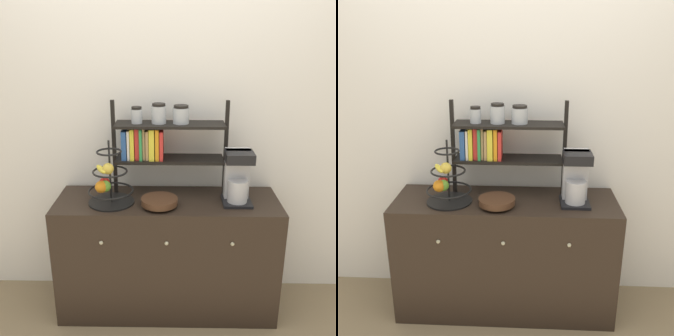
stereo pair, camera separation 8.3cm
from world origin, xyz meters
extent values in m
plane|color=#847051|center=(0.00, 0.00, 0.00)|extent=(12.00, 12.00, 0.00)
cube|color=silver|center=(0.00, 0.52, 1.30)|extent=(7.00, 0.05, 2.60)
cube|color=black|center=(0.00, 0.24, 0.41)|extent=(1.44, 0.48, 0.81)
sphere|color=#B2AD8C|center=(-0.40, -0.01, 0.63)|extent=(0.02, 0.02, 0.02)
sphere|color=#B2AD8C|center=(0.00, -0.01, 0.63)|extent=(0.02, 0.02, 0.02)
sphere|color=#B2AD8C|center=(0.40, -0.01, 0.63)|extent=(0.02, 0.02, 0.02)
cube|color=black|center=(0.44, 0.20, 0.82)|extent=(0.18, 0.20, 0.02)
cube|color=#B7B7BC|center=(0.44, 0.26, 0.99)|extent=(0.15, 0.08, 0.32)
cylinder|color=#B7B7BC|center=(0.44, 0.19, 0.90)|extent=(0.13, 0.13, 0.14)
cube|color=black|center=(0.44, 0.19, 1.12)|extent=(0.17, 0.16, 0.06)
cylinder|color=black|center=(-0.36, 0.19, 0.82)|extent=(0.29, 0.29, 0.01)
cylinder|color=black|center=(-0.36, 0.19, 1.02)|extent=(0.01, 0.01, 0.40)
torus|color=black|center=(-0.36, 0.19, 0.89)|extent=(0.29, 0.29, 0.01)
torus|color=black|center=(-0.36, 0.19, 1.02)|extent=(0.22, 0.22, 0.01)
torus|color=black|center=(-0.36, 0.19, 1.15)|extent=(0.16, 0.16, 0.01)
sphere|color=red|center=(-0.40, 0.23, 0.93)|extent=(0.07, 0.07, 0.07)
sphere|color=#6BAD33|center=(-0.39, 0.18, 0.93)|extent=(0.07, 0.07, 0.07)
sphere|color=orange|center=(-0.41, 0.16, 0.93)|extent=(0.08, 0.08, 0.08)
ellipsoid|color=yellow|center=(-0.41, 0.17, 1.04)|extent=(0.10, 0.15, 0.04)
sphere|color=gold|center=(-0.36, 0.14, 1.06)|extent=(0.07, 0.07, 0.07)
cylinder|color=#422819|center=(-0.05, 0.14, 0.82)|extent=(0.13, 0.13, 0.02)
cylinder|color=#422819|center=(-0.05, 0.14, 0.85)|extent=(0.23, 0.23, 0.04)
cube|color=black|center=(-0.35, 0.36, 1.13)|extent=(0.02, 0.02, 0.63)
cube|color=black|center=(0.38, 0.36, 1.13)|extent=(0.02, 0.02, 0.63)
cube|color=black|center=(0.01, 0.36, 1.05)|extent=(0.70, 0.20, 0.02)
cube|color=black|center=(0.01, 0.36, 1.28)|extent=(0.70, 0.20, 0.02)
cube|color=#2D599E|center=(-0.28, 0.36, 1.15)|extent=(0.03, 0.15, 0.19)
cube|color=white|center=(-0.25, 0.36, 1.15)|extent=(0.02, 0.14, 0.19)
cube|color=yellow|center=(-0.23, 0.36, 1.16)|extent=(0.03, 0.15, 0.20)
cube|color=red|center=(-0.20, 0.36, 1.16)|extent=(0.03, 0.13, 0.20)
cube|color=#2D8C47|center=(-0.17, 0.36, 1.16)|extent=(0.02, 0.16, 0.20)
cube|color=tan|center=(-0.15, 0.36, 1.16)|extent=(0.02, 0.13, 0.20)
cube|color=tan|center=(-0.13, 0.36, 1.15)|extent=(0.02, 0.14, 0.19)
cube|color=yellow|center=(-0.10, 0.36, 1.16)|extent=(0.03, 0.16, 0.20)
cube|color=orange|center=(-0.07, 0.36, 1.16)|extent=(0.02, 0.16, 0.20)
cube|color=red|center=(-0.04, 0.36, 1.15)|extent=(0.02, 0.16, 0.19)
cylinder|color=#ADB2B7|center=(-0.20, 0.36, 1.34)|extent=(0.07, 0.07, 0.09)
cylinder|color=black|center=(-0.20, 0.36, 1.39)|extent=(0.06, 0.06, 0.02)
cylinder|color=#ADB2B7|center=(-0.06, 0.36, 1.35)|extent=(0.09, 0.09, 0.11)
cylinder|color=black|center=(-0.06, 0.36, 1.41)|extent=(0.08, 0.08, 0.02)
cylinder|color=#ADB2B7|center=(0.08, 0.36, 1.34)|extent=(0.10, 0.10, 0.10)
cylinder|color=black|center=(0.08, 0.36, 1.40)|extent=(0.09, 0.09, 0.02)
camera|label=1|loc=(0.05, -2.10, 1.84)|focal=42.00mm
camera|label=2|loc=(0.13, -2.09, 1.84)|focal=42.00mm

